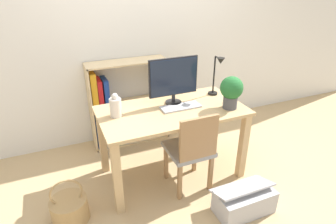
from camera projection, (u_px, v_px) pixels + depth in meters
name	position (u px, v px, depth m)	size (l,w,h in m)	color
ground_plane	(172.00, 172.00, 2.99)	(10.00, 10.00, 0.00)	tan
wall_back	(138.00, 32.00, 3.24)	(8.00, 0.05, 2.60)	silver
desk	(172.00, 121.00, 2.72)	(1.38, 0.74, 0.74)	tan
monitor	(174.00, 78.00, 2.67)	(0.50, 0.16, 0.46)	#232326
keyboard	(181.00, 107.00, 2.69)	(0.39, 0.15, 0.02)	#B2B2B7
vase	(116.00, 106.00, 2.49)	(0.11, 0.11, 0.22)	silver
desk_lamp	(217.00, 73.00, 2.84)	(0.10, 0.19, 0.42)	black
potted_plant	(231.00, 90.00, 2.61)	(0.22, 0.22, 0.31)	#4C4C51
chair	(192.00, 149.00, 2.58)	(0.40, 0.40, 0.83)	gray
bookshelf	(116.00, 111.00, 3.35)	(0.92, 0.28, 1.02)	#D8BC8C
basket	(70.00, 209.00, 2.36)	(0.31, 0.31, 0.42)	tan
storage_box	(244.00, 201.00, 2.45)	(0.52, 0.31, 0.28)	#B2B2B7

